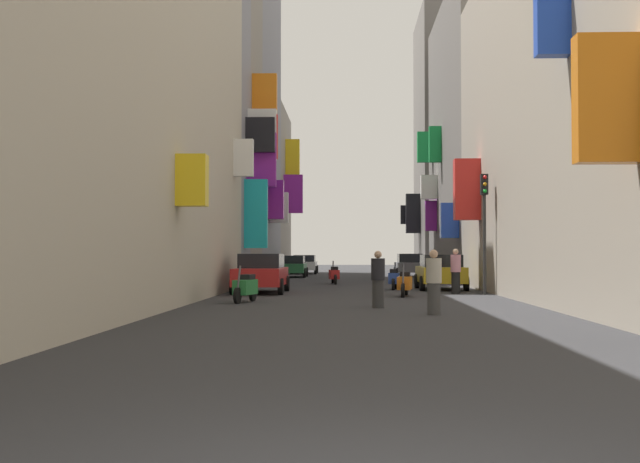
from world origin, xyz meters
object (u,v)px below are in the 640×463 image
(parked_car_grey, at_px, (409,265))
(pedestrian_crossing, at_px, (434,282))
(traffic_light_near_corner, at_px, (484,213))
(scooter_blue, at_px, (394,278))
(scooter_red, at_px, (334,274))
(parked_car_yellow, at_px, (441,271))
(scooter_silver, at_px, (403,268))
(parked_car_red, at_px, (261,272))
(parked_car_green, at_px, (292,266))
(pedestrian_near_left, at_px, (378,280))
(parked_car_white, at_px, (305,264))
(scooter_orange, at_px, (405,283))
(pedestrian_near_right, at_px, (456,271))
(scooter_green, at_px, (245,287))

(parked_car_grey, xyz_separation_m, pedestrian_crossing, (-1.88, -32.39, 0.01))
(parked_car_grey, relative_size, traffic_light_near_corner, 0.97)
(scooter_blue, bearing_deg, scooter_red, 113.63)
(scooter_red, height_order, pedestrian_crossing, pedestrian_crossing)
(parked_car_yellow, distance_m, scooter_silver, 23.14)
(parked_car_red, xyz_separation_m, parked_car_green, (-0.23, 20.14, -0.06))
(traffic_light_near_corner, bearing_deg, pedestrian_crossing, -106.67)
(parked_car_red, height_order, traffic_light_near_corner, traffic_light_near_corner)
(pedestrian_near_left, bearing_deg, traffic_light_near_corner, 59.92)
(parked_car_white, height_order, traffic_light_near_corner, traffic_light_near_corner)
(parked_car_yellow, height_order, scooter_orange, parked_car_yellow)
(parked_car_grey, bearing_deg, scooter_blue, -96.26)
(pedestrian_near_left, xyz_separation_m, traffic_light_near_corner, (4.13, 7.13, 2.20))
(parked_car_green, xyz_separation_m, scooter_orange, (5.50, -22.49, -0.26))
(parked_car_red, height_order, scooter_blue, parked_car_red)
(traffic_light_near_corner, bearing_deg, parked_car_yellow, 105.49)
(scooter_orange, height_order, pedestrian_near_right, pedestrian_near_right)
(parked_car_grey, relative_size, pedestrian_near_left, 2.72)
(parked_car_white, xyz_separation_m, scooter_red, (2.52, -19.46, -0.27))
(parked_car_red, relative_size, pedestrian_crossing, 2.76)
(parked_car_white, bearing_deg, parked_car_red, -90.18)
(parked_car_green, bearing_deg, parked_car_yellow, -66.84)
(pedestrian_near_right, bearing_deg, parked_car_grey, 89.98)
(scooter_orange, bearing_deg, parked_car_white, 99.57)
(parked_car_green, distance_m, scooter_green, 26.08)
(parked_car_white, relative_size, scooter_orange, 2.06)
(parked_car_yellow, distance_m, scooter_orange, 5.61)
(parked_car_grey, bearing_deg, scooter_green, -104.42)
(scooter_blue, bearing_deg, parked_car_red, -150.30)
(parked_car_red, xyz_separation_m, parked_car_grey, (7.28, 21.72, -0.00))
(scooter_blue, relative_size, pedestrian_crossing, 1.13)
(parked_car_red, relative_size, scooter_orange, 2.23)
(parked_car_yellow, xyz_separation_m, scooter_red, (-4.52, 6.01, -0.30))
(scooter_blue, distance_m, pedestrian_near_right, 4.18)
(parked_car_yellow, bearing_deg, pedestrian_crossing, -97.26)
(scooter_silver, xyz_separation_m, pedestrian_near_right, (0.10, -26.73, 0.37))
(parked_car_yellow, distance_m, scooter_green, 11.28)
(scooter_silver, bearing_deg, scooter_red, -104.90)
(scooter_red, bearing_deg, pedestrian_crossing, -81.93)
(parked_car_grey, height_order, scooter_silver, parked_car_grey)
(parked_car_grey, relative_size, scooter_silver, 2.41)
(parked_car_yellow, distance_m, parked_car_green, 18.71)
(pedestrian_near_left, relative_size, traffic_light_near_corner, 0.36)
(parked_car_green, height_order, scooter_red, parked_car_green)
(parked_car_red, bearing_deg, parked_car_green, 90.66)
(parked_car_red, xyz_separation_m, pedestrian_near_left, (4.13, -8.25, -0.00))
(parked_car_grey, relative_size, scooter_orange, 2.17)
(parked_car_red, bearing_deg, scooter_orange, -24.01)
(scooter_blue, bearing_deg, pedestrian_crossing, -89.28)
(scooter_blue, bearing_deg, parked_car_green, 107.63)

